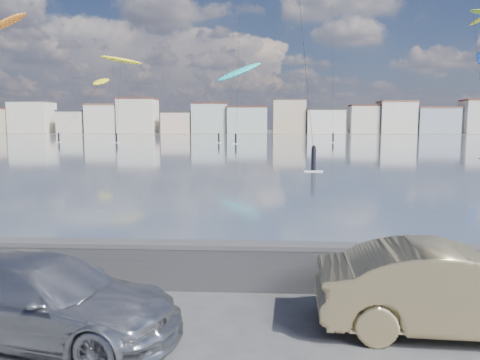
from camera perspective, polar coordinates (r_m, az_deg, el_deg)
name	(u,v)px	position (r m, az deg, el deg)	size (l,w,h in m)	color
ground	(162,349)	(7.87, -9.47, -19.65)	(700.00, 700.00, 0.00)	#333335
bay_water	(258,142)	(98.45, 2.24, 4.68)	(500.00, 177.00, 0.00)	#404C62
far_shore_strip	(262,133)	(206.91, 2.74, 5.74)	(500.00, 60.00, 0.00)	#4C473D
seawall	(190,262)	(10.13, -6.16, -9.97)	(400.00, 0.36, 1.08)	#28282B
far_buildings	(265,119)	(192.89, 3.11, 7.46)	(240.79, 13.26, 14.60)	beige
car_silver	(43,298)	(8.48, -22.86, -13.16)	(1.89, 4.64, 1.35)	#A4A5AC
car_champagne	(453,290)	(8.79, 24.56, -12.06)	(1.57, 4.51, 1.48)	tan
kitesurfer_0	(121,61)	(107.42, -14.29, 13.87)	(9.19, 14.17, 18.54)	yellow
kitesurfer_1	(239,72)	(104.43, -0.12, 12.99)	(11.04, 15.82, 17.95)	#19BFBF
kitesurfer_7	(100,82)	(116.13, -16.65, 11.33)	(5.65, 20.50, 15.18)	yellow
kitesurfer_15	(8,23)	(135.83, -26.44, 16.75)	(8.84, 9.46, 32.27)	orange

